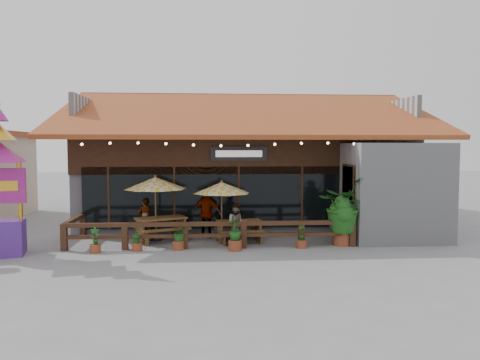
{
  "coord_description": "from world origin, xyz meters",
  "views": [
    {
      "loc": [
        -1.77,
        -16.27,
        3.45
      ],
      "look_at": [
        -0.48,
        1.5,
        2.2
      ],
      "focal_mm": 35.0,
      "sensor_mm": 36.0,
      "label": 1
    }
  ],
  "objects": [
    {
      "name": "picnic_table_right",
      "position": [
        -0.57,
        0.59,
        0.53
      ],
      "size": [
        1.81,
        1.62,
        0.78
      ],
      "color": "brown",
      "rests_on": "ground"
    },
    {
      "name": "diner_b",
      "position": [
        -0.7,
        -0.02,
        0.75
      ],
      "size": [
        0.74,
        0.58,
        1.49
      ],
      "primitive_type": "imported",
      "rotation": [
        0.0,
        0.0,
        0.03
      ],
      "color": "#3B2112",
      "rests_on": "ground"
    },
    {
      "name": "planter_d",
      "position": [
        -0.82,
        -0.9,
        0.52
      ],
      "size": [
        0.58,
        0.58,
        1.09
      ],
      "color": "brown",
      "rests_on": "ground"
    },
    {
      "name": "planter_a",
      "position": [
        -5.39,
        -0.89,
        0.36
      ],
      "size": [
        0.35,
        0.35,
        0.85
      ],
      "color": "brown",
      "rests_on": "ground"
    },
    {
      "name": "diner_c",
      "position": [
        -1.73,
        1.41,
        0.94
      ],
      "size": [
        1.19,
        0.83,
        1.88
      ],
      "primitive_type": "imported",
      "rotation": [
        0.0,
        0.0,
        2.77
      ],
      "color": "#3B2112",
      "rests_on": "ground"
    },
    {
      "name": "planter_b",
      "position": [
        -4.08,
        -0.7,
        0.38
      ],
      "size": [
        0.38,
        0.4,
        0.84
      ],
      "color": "brown",
      "rests_on": "ground"
    },
    {
      "name": "patio_railing",
      "position": [
        -2.25,
        -0.27,
        0.61
      ],
      "size": [
        10.0,
        2.6,
        0.92
      ],
      "color": "#432518",
      "rests_on": "ground"
    },
    {
      "name": "restaurant_building",
      "position": [
        0.26,
        6.61,
        2.21
      ],
      "size": [
        15.5,
        14.73,
        6.09
      ],
      "color": "#B3B4B9",
      "rests_on": "ground"
    },
    {
      "name": "planter_c",
      "position": [
        -2.71,
        -0.63,
        0.52
      ],
      "size": [
        0.73,
        0.71,
        0.92
      ],
      "color": "brown",
      "rests_on": "ground"
    },
    {
      "name": "planter_e",
      "position": [
        1.48,
        -0.65,
        0.35
      ],
      "size": [
        0.34,
        0.34,
        0.84
      ],
      "color": "brown",
      "rests_on": "ground"
    },
    {
      "name": "picnic_table_left",
      "position": [
        -3.44,
        1.0,
        0.59
      ],
      "size": [
        2.28,
        2.15,
        0.87
      ],
      "color": "brown",
      "rests_on": "ground"
    },
    {
      "name": "umbrella_right",
      "position": [
        -1.2,
        0.82,
        1.96
      ],
      "size": [
        2.48,
        2.48,
        2.25
      ],
      "color": "brown",
      "rests_on": "ground"
    },
    {
      "name": "tropical_plant",
      "position": [
        3.0,
        -0.26,
        1.37
      ],
      "size": [
        2.21,
        2.27,
        2.39
      ],
      "color": "brown",
      "rests_on": "ground"
    },
    {
      "name": "diner_a",
      "position": [
        -4.12,
        1.72,
        0.74
      ],
      "size": [
        0.65,
        0.59,
        1.49
      ],
      "primitive_type": "imported",
      "rotation": [
        0.0,
        0.0,
        3.71
      ],
      "color": "#3B2112",
      "rests_on": "ground"
    },
    {
      "name": "umbrella_left",
      "position": [
        -3.63,
        1.03,
        2.12
      ],
      "size": [
        2.8,
        2.8,
        2.43
      ],
      "color": "brown",
      "rests_on": "ground"
    },
    {
      "name": "ground",
      "position": [
        0.0,
        0.0,
        0.0
      ],
      "size": [
        100.0,
        100.0,
        0.0
      ],
      "primitive_type": "plane",
      "color": "gray",
      "rests_on": "ground"
    }
  ]
}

